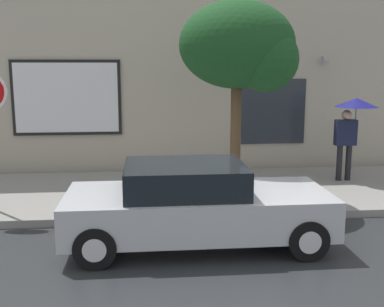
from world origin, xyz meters
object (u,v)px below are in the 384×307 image
street_tree (243,49)px  parked_car (195,205)px  fire_hydrant (137,185)px  pedestrian_with_umbrella (353,115)px

street_tree → parked_car: bearing=-118.0°
fire_hydrant → street_tree: (2.21, 0.23, 2.77)m
pedestrian_with_umbrella → fire_hydrant: bearing=-164.2°
parked_car → fire_hydrant: size_ratio=5.63×
fire_hydrant → street_tree: street_tree is taller
fire_hydrant → pedestrian_with_umbrella: size_ratio=0.38×
parked_car → street_tree: street_tree is taller
pedestrian_with_umbrella → street_tree: bearing=-157.6°
pedestrian_with_umbrella → street_tree: street_tree is taller
parked_car → fire_hydrant: 2.30m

